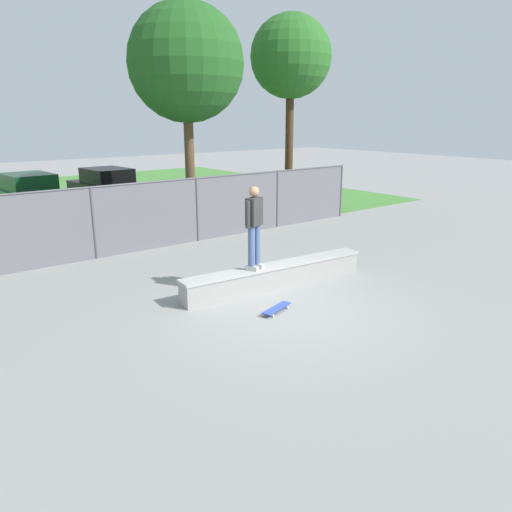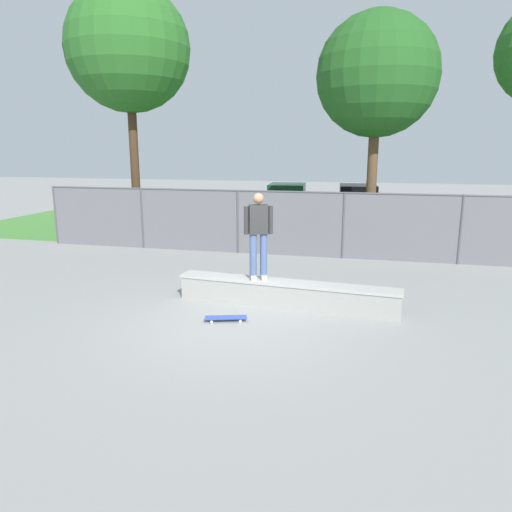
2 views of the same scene
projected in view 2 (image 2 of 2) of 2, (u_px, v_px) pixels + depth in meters
The scene contains 10 objects.
ground_plane at pixel (235, 323), 9.00m from camera, with size 80.00×80.00×0.00m, color gray.
grass_strip at pixel (322, 213), 24.50m from camera, with size 28.35×20.00×0.02m, color #478438.
concrete_ledge at pixel (286, 294), 9.92m from camera, with size 4.72×0.88×0.54m.
skateboarder at pixel (258, 232), 9.81m from camera, with size 0.57×0.38×1.82m.
skateboard at pixel (226, 318), 9.08m from camera, with size 0.82×0.43×0.09m.
chainlink_fence at pixel (289, 221), 14.49m from camera, with size 16.42×0.07×2.00m.
tree_near_left at pixel (128, 49), 16.68m from camera, with size 4.37×4.37×8.86m.
tree_near_right at pixel (377, 76), 14.53m from camera, with size 3.75×3.75×7.31m.
car_green at pixel (287, 201), 22.14m from camera, with size 2.27×4.33×1.66m.
car_black at pixel (357, 203), 21.50m from camera, with size 2.27×4.33×1.66m.
Camera 2 is at (2.37, -8.16, 3.23)m, focal length 33.28 mm.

